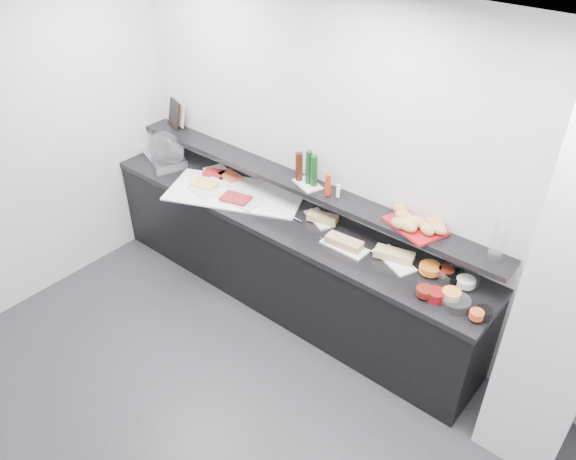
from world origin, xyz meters
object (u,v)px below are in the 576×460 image
Objects in this scene: condiment_tray at (308,184)px; carafe at (499,241)px; framed_print at (174,114)px; cloche_base at (164,157)px; sandwich_plate_mid at (344,246)px; bread_tray at (415,226)px.

condiment_tray is 0.82× the size of carafe.
carafe is (1.55, 0.02, 0.14)m from condiment_tray.
carafe reaches higher than framed_print.
sandwich_plate_mid is (2.17, -0.06, -0.01)m from cloche_base.
framed_print is at bearing -161.47° from condiment_tray.
condiment_tray is at bearing 25.49° from cloche_base.
cloche_base is 1.53× the size of carafe.
cloche_base is 1.86× the size of condiment_tray.
carafe is at bearing 14.09° from sandwich_plate_mid.
framed_print is 0.87× the size of carafe.
framed_print is at bearing 179.23° from carafe.
condiment_tray is at bearing 16.70° from framed_print.
condiment_tray is (-0.53, 0.22, 0.25)m from sandwich_plate_mid.
framed_print is 1.69m from condiment_tray.
bread_tray is at bearing 24.00° from cloche_base.
bread_tray reaches higher than cloche_base.
bread_tray is at bearing 179.95° from carafe.
cloche_base is at bearing 179.14° from sandwich_plate_mid.
condiment_tray is (1.68, -0.07, -0.12)m from framed_print.
framed_print reaches higher than cloche_base.
condiment_tray reaches higher than cloche_base.
cloche_base is 1.76× the size of framed_print.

